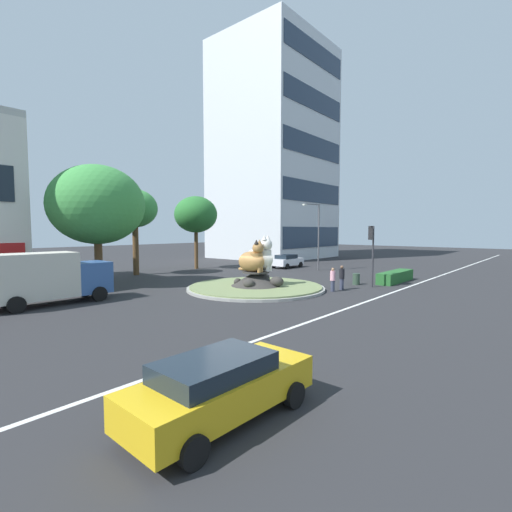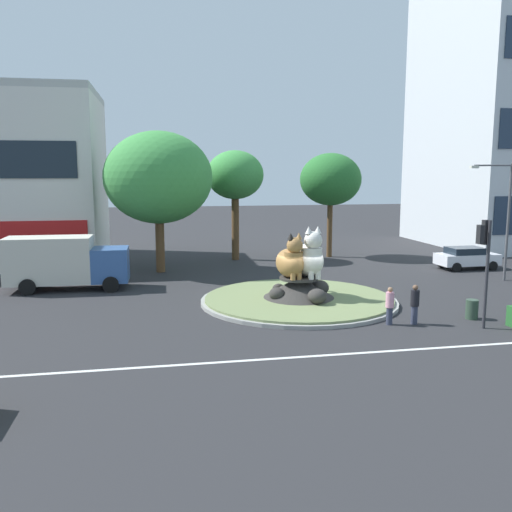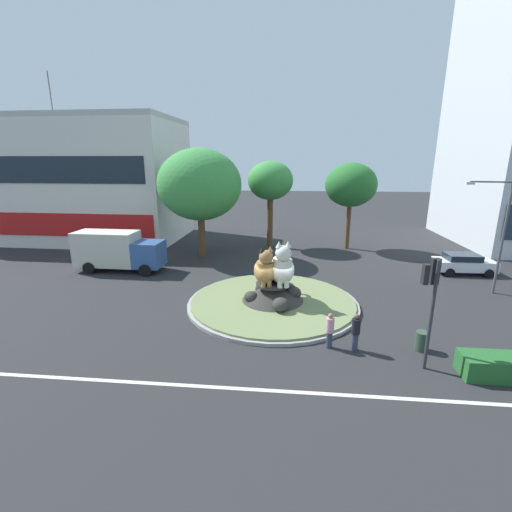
{
  "view_description": "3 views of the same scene",
  "coord_description": "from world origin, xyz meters",
  "views": [
    {
      "loc": [
        -20.33,
        -17.49,
        4.39
      ],
      "look_at": [
        0.51,
        0.42,
        2.42
      ],
      "focal_mm": 25.71,
      "sensor_mm": 36.0,
      "label": 1
    },
    {
      "loc": [
        -7.48,
        -26.84,
        6.73
      ],
      "look_at": [
        -2.21,
        0.18,
        2.48
      ],
      "focal_mm": 38.6,
      "sensor_mm": 36.0,
      "label": 2
    },
    {
      "loc": [
        0.89,
        -19.58,
        8.36
      ],
      "look_at": [
        -1.14,
        1.37,
        2.59
      ],
      "focal_mm": 24.7,
      "sensor_mm": 36.0,
      "label": 3
    }
  ],
  "objects": [
    {
      "name": "ground_plane",
      "position": [
        0.0,
        0.0,
        0.0
      ],
      "size": [
        160.0,
        160.0,
        0.0
      ],
      "primitive_type": "plane",
      "color": "#28282B"
    },
    {
      "name": "lane_centreline",
      "position": [
        0.0,
        -8.19,
        0.0
      ],
      "size": [
        112.0,
        0.2,
        0.01
      ],
      "primitive_type": "cube",
      "color": "silver",
      "rests_on": "ground"
    },
    {
      "name": "roundabout_island",
      "position": [
        0.02,
        -0.01,
        0.39
      ],
      "size": [
        10.12,
        10.12,
        1.35
      ],
      "color": "gray",
      "rests_on": "ground"
    },
    {
      "name": "cat_statue_tabby",
      "position": [
        -0.45,
        -0.09,
        2.21
      ],
      "size": [
        1.64,
        2.5,
        2.36
      ],
      "rotation": [
        0.0,
        0.0,
        -1.39
      ],
      "color": "#9E703D",
      "rests_on": "roundabout_island"
    },
    {
      "name": "cat_statue_white",
      "position": [
        0.51,
        -0.0,
        2.32
      ],
      "size": [
        1.81,
        2.74,
        2.67
      ],
      "rotation": [
        0.0,
        0.0,
        -1.41
      ],
      "color": "silver",
      "rests_on": "roundabout_island"
    },
    {
      "name": "traffic_light_mast",
      "position": [
        6.5,
        -6.02,
        3.44
      ],
      "size": [
        0.71,
        0.56,
        4.68
      ],
      "rotation": [
        0.0,
        0.0,
        1.63
      ],
      "color": "#2D2D33",
      "rests_on": "ground"
    },
    {
      "name": "broadleaf_tree_behind_island",
      "position": [
        6.48,
        14.43,
        6.07
      ],
      "size": [
        4.77,
        4.77,
        8.13
      ],
      "color": "brown",
      "rests_on": "ground"
    },
    {
      "name": "second_tree_near_tower",
      "position": [
        -1.03,
        14.51,
        6.37
      ],
      "size": [
        4.3,
        4.3,
        8.29
      ],
      "color": "brown",
      "rests_on": "ground"
    },
    {
      "name": "third_tree_left",
      "position": [
        -6.81,
        10.27,
        6.3
      ],
      "size": [
        7.13,
        7.13,
        9.35
      ],
      "color": "brown",
      "rests_on": "ground"
    },
    {
      "name": "streetlight_arm",
      "position": [
        13.82,
        3.24,
        4.23
      ],
      "size": [
        2.64,
        0.5,
        7.17
      ],
      "rotation": [
        0.0,
        0.0,
        3.01
      ],
      "color": "#4C4C51",
      "rests_on": "ground"
    },
    {
      "name": "pedestrian_pink_shirt",
      "position": [
        2.83,
        -4.79,
        0.89
      ],
      "size": [
        0.37,
        0.37,
        1.7
      ],
      "rotation": [
        0.0,
        0.0,
        3.15
      ],
      "color": "#33384C",
      "rests_on": "ground"
    },
    {
      "name": "pedestrian_black_shirt",
      "position": [
        3.96,
        -4.91,
        0.94
      ],
      "size": [
        0.39,
        0.39,
        1.78
      ],
      "rotation": [
        0.0,
        0.0,
        5.49
      ],
      "color": "#33384C",
      "rests_on": "ground"
    },
    {
      "name": "hatchback_near_shophouse",
      "position": [
        14.08,
        7.34,
        0.81
      ],
      "size": [
        4.19,
        2.14,
        1.52
      ],
      "rotation": [
        0.0,
        0.0,
        0.02
      ],
      "color": "silver",
      "rests_on": "ground"
    },
    {
      "name": "delivery_box_truck",
      "position": [
        -12.28,
        5.51,
        1.64
      ],
      "size": [
        6.77,
        2.6,
        3.07
      ],
      "rotation": [
        0.0,
        0.0,
        -0.03
      ],
      "color": "#335693",
      "rests_on": "ground"
    },
    {
      "name": "litter_bin",
      "position": [
        6.96,
        -4.62,
        0.45
      ],
      "size": [
        0.56,
        0.56,
        0.9
      ],
      "color": "#2D4233",
      "rests_on": "ground"
    }
  ]
}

